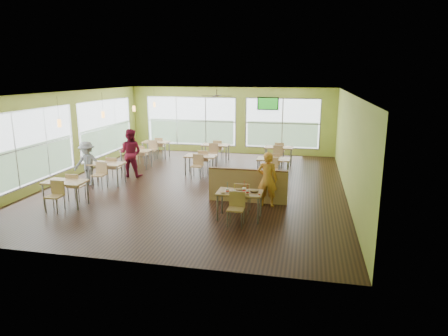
{
  "coord_description": "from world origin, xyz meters",
  "views": [
    {
      "loc": [
        3.71,
        -13.06,
        3.81
      ],
      "look_at": [
        1.21,
        -1.27,
        0.96
      ],
      "focal_mm": 32.0,
      "sensor_mm": 36.0,
      "label": 1
    }
  ],
  "objects_px": {
    "main_table": "(240,196)",
    "food_basket": "(254,191)",
    "man_plaid": "(267,179)",
    "half_wall_divider": "(248,185)"
  },
  "relations": [
    {
      "from": "main_table",
      "to": "half_wall_divider",
      "type": "bearing_deg",
      "value": 90.0
    },
    {
      "from": "food_basket",
      "to": "man_plaid",
      "type": "bearing_deg",
      "value": 78.93
    },
    {
      "from": "half_wall_divider",
      "to": "man_plaid",
      "type": "height_order",
      "value": "man_plaid"
    },
    {
      "from": "main_table",
      "to": "food_basket",
      "type": "height_order",
      "value": "main_table"
    },
    {
      "from": "man_plaid",
      "to": "food_basket",
      "type": "bearing_deg",
      "value": 81.37
    },
    {
      "from": "main_table",
      "to": "man_plaid",
      "type": "distance_m",
      "value": 1.36
    },
    {
      "from": "main_table",
      "to": "food_basket",
      "type": "bearing_deg",
      "value": 5.94
    },
    {
      "from": "main_table",
      "to": "half_wall_divider",
      "type": "relative_size",
      "value": 0.63
    },
    {
      "from": "half_wall_divider",
      "to": "food_basket",
      "type": "distance_m",
      "value": 1.48
    },
    {
      "from": "main_table",
      "to": "food_basket",
      "type": "xyz_separation_m",
      "value": [
        0.39,
        0.04,
        0.15
      ]
    }
  ]
}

